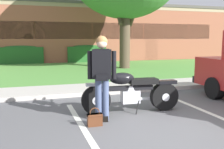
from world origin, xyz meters
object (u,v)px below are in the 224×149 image
object	(u,v)px
handbag	(95,119)
brick_building	(77,34)
rider_person	(102,72)
hedge_center_left	(86,53)
hedge_left	(21,54)
motorcycle	(135,91)

from	to	relation	value
handbag	brick_building	bearing A→B (deg)	80.72
rider_person	hedge_center_left	world-z (taller)	rider_person
hedge_left	motorcycle	bearing A→B (deg)	-77.40
brick_building	handbag	bearing A→B (deg)	-99.28
hedge_left	hedge_center_left	xyz separation A→B (m)	(4.23, 0.00, -0.00)
rider_person	hedge_left	world-z (taller)	rider_person
rider_person	handbag	bearing A→B (deg)	-127.62
brick_building	rider_person	bearing A→B (deg)	-98.72
handbag	hedge_left	bearing A→B (deg)	97.28
handbag	hedge_center_left	bearing A→B (deg)	78.60
handbag	brick_building	world-z (taller)	brick_building
hedge_center_left	brick_building	xyz separation A→B (m)	(0.41, 5.51, 1.41)
rider_person	hedge_left	bearing A→B (deg)	98.48
handbag	hedge_left	world-z (taller)	hedge_left
rider_person	brick_building	distance (m)	18.28
rider_person	hedge_center_left	distance (m)	12.76
handbag	hedge_center_left	world-z (taller)	hedge_center_left
hedge_center_left	handbag	bearing A→B (deg)	-101.40
brick_building	hedge_left	bearing A→B (deg)	-130.07
hedge_left	brick_building	world-z (taller)	brick_building
hedge_left	hedge_center_left	bearing A→B (deg)	0.00
motorcycle	hedge_center_left	distance (m)	12.28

